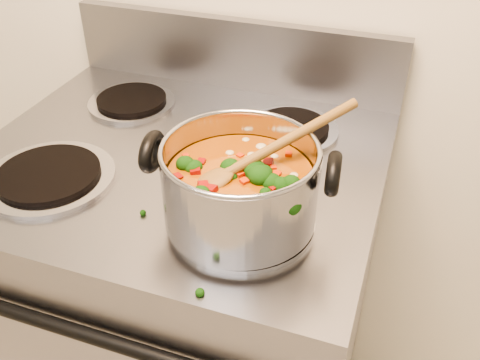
{
  "coord_description": "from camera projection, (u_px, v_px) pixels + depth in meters",
  "views": [
    {
      "loc": [
        0.4,
        0.39,
        1.47
      ],
      "look_at": [
        0.19,
        1.0,
        1.01
      ],
      "focal_mm": 40.0,
      "sensor_mm": 36.0,
      "label": 1
    }
  ],
  "objects": [
    {
      "name": "electric_range",
      "position": [
        191.0,
        312.0,
        1.28
      ],
      "size": [
        0.77,
        0.69,
        1.08
      ],
      "color": "gray",
      "rests_on": "ground"
    },
    {
      "name": "wooden_spoon",
      "position": [
        250.0,
        160.0,
        0.78
      ],
      "size": [
        0.22,
        0.22,
        0.1
      ],
      "rotation": [
        0.0,
        0.0,
        0.79
      ],
      "color": "brown",
      "rests_on": "stockpot"
    },
    {
      "name": "cooktop_crumbs",
      "position": [
        242.0,
        201.0,
        0.89
      ],
      "size": [
        0.35,
        0.22,
        0.01
      ],
      "color": "black",
      "rests_on": "electric_range"
    },
    {
      "name": "stockpot",
      "position": [
        240.0,
        187.0,
        0.8
      ],
      "size": [
        0.3,
        0.24,
        0.14
      ],
      "rotation": [
        0.0,
        0.0,
        0.12
      ],
      "color": "#9C9BA3",
      "rests_on": "electric_range"
    }
  ]
}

